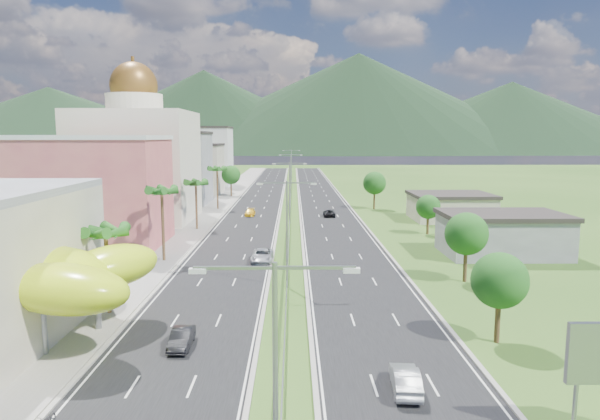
{
  "coord_description": "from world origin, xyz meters",
  "views": [
    {
      "loc": [
        0.67,
        -43.41,
        15.39
      ],
      "look_at": [
        1.43,
        17.66,
        7.0
      ],
      "focal_mm": 32.0,
      "sensor_mm": 36.0,
      "label": 1
    }
  ],
  "objects": [
    {
      "name": "ground",
      "position": [
        0.0,
        0.0,
        0.0
      ],
      "size": [
        500.0,
        500.0,
        0.0
      ],
      "primitive_type": "plane",
      "color": "#2D5119",
      "rests_on": "ground"
    },
    {
      "name": "road_left",
      "position": [
        -7.5,
        90.0,
        0.02
      ],
      "size": [
        11.0,
        260.0,
        0.04
      ],
      "primitive_type": "cube",
      "color": "black",
      "rests_on": "ground"
    },
    {
      "name": "road_right",
      "position": [
        7.5,
        90.0,
        0.02
      ],
      "size": [
        11.0,
        260.0,
        0.04
      ],
      "primitive_type": "cube",
      "color": "black",
      "rests_on": "ground"
    },
    {
      "name": "sidewalk_left",
      "position": [
        -17.0,
        90.0,
        0.06
      ],
      "size": [
        7.0,
        260.0,
        0.12
      ],
      "primitive_type": "cube",
      "color": "gray",
      "rests_on": "ground"
    },
    {
      "name": "median_guardrail",
      "position": [
        0.0,
        71.99,
        0.62
      ],
      "size": [
        0.1,
        216.06,
        0.76
      ],
      "color": "gray",
      "rests_on": "ground"
    },
    {
      "name": "streetlight_median_a",
      "position": [
        0.0,
        -25.0,
        6.75
      ],
      "size": [
        6.04,
        0.25,
        11.0
      ],
      "color": "gray",
      "rests_on": "ground"
    },
    {
      "name": "streetlight_median_b",
      "position": [
        0.0,
        10.0,
        6.75
      ],
      "size": [
        6.04,
        0.25,
        11.0
      ],
      "color": "gray",
      "rests_on": "ground"
    },
    {
      "name": "streetlight_median_c",
      "position": [
        0.0,
        50.0,
        6.75
      ],
      "size": [
        6.04,
        0.25,
        11.0
      ],
      "color": "gray",
      "rests_on": "ground"
    },
    {
      "name": "streetlight_median_d",
      "position": [
        0.0,
        95.0,
        6.75
      ],
      "size": [
        6.04,
        0.25,
        11.0
      ],
      "color": "gray",
      "rests_on": "ground"
    },
    {
      "name": "streetlight_median_e",
      "position": [
        0.0,
        140.0,
        6.75
      ],
      "size": [
        6.04,
        0.25,
        11.0
      ],
      "color": "gray",
      "rests_on": "ground"
    },
    {
      "name": "lime_canopy",
      "position": [
        -20.0,
        -4.0,
        4.99
      ],
      "size": [
        18.0,
        15.0,
        7.4
      ],
      "color": "#C0E116",
      "rests_on": "ground"
    },
    {
      "name": "pink_shophouse",
      "position": [
        -28.0,
        32.0,
        7.5
      ],
      "size": [
        20.0,
        15.0,
        15.0
      ],
      "primitive_type": "cube",
      "color": "#BC4D58",
      "rests_on": "ground"
    },
    {
      "name": "domed_building",
      "position": [
        -28.0,
        55.0,
        11.35
      ],
      "size": [
        20.0,
        20.0,
        28.7
      ],
      "color": "beige",
      "rests_on": "ground"
    },
    {
      "name": "midrise_grey",
      "position": [
        -27.0,
        80.0,
        8.0
      ],
      "size": [
        16.0,
        15.0,
        16.0
      ],
      "primitive_type": "cube",
      "color": "gray",
      "rests_on": "ground"
    },
    {
      "name": "midrise_beige",
      "position": [
        -27.0,
        102.0,
        6.5
      ],
      "size": [
        16.0,
        15.0,
        13.0
      ],
      "primitive_type": "cube",
      "color": "#9E9682",
      "rests_on": "ground"
    },
    {
      "name": "midrise_white",
      "position": [
        -27.0,
        125.0,
        9.0
      ],
      "size": [
        16.0,
        15.0,
        18.0
      ],
      "primitive_type": "cube",
      "color": "silver",
      "rests_on": "ground"
    },
    {
      "name": "shed_near",
      "position": [
        28.0,
        25.0,
        2.5
      ],
      "size": [
        15.0,
        10.0,
        5.0
      ],
      "primitive_type": "cube",
      "color": "gray",
      "rests_on": "ground"
    },
    {
      "name": "shed_far",
      "position": [
        30.0,
        55.0,
        2.2
      ],
      "size": [
        14.0,
        12.0,
        4.4
      ],
      "primitive_type": "cube",
      "color": "#9E9682",
      "rests_on": "ground"
    },
    {
      "name": "palm_tree_b",
      "position": [
        -15.5,
        2.0,
        7.06
      ],
      "size": [
        3.6,
        3.6,
        8.1
      ],
      "color": "#47301C",
      "rests_on": "ground"
    },
    {
      "name": "palm_tree_c",
      "position": [
        -15.5,
        22.0,
        8.5
      ],
      "size": [
        3.6,
        3.6,
        9.6
      ],
      "color": "#47301C",
      "rests_on": "ground"
    },
    {
      "name": "palm_tree_d",
      "position": [
        -15.5,
        45.0,
        7.54
      ],
      "size": [
        3.6,
        3.6,
        8.6
      ],
      "color": "#47301C",
      "rests_on": "ground"
    },
    {
      "name": "palm_tree_e",
      "position": [
        -15.5,
        70.0,
        8.31
      ],
      "size": [
        3.6,
        3.6,
        9.4
      ],
      "color": "#47301C",
      "rests_on": "ground"
    },
    {
      "name": "leafy_tree_lfar",
      "position": [
        -15.5,
        95.0,
        5.58
      ],
      "size": [
        4.9,
        4.9,
        8.05
      ],
      "color": "#47301C",
      "rests_on": "ground"
    },
    {
      "name": "leafy_tree_ra",
      "position": [
        16.0,
        -5.0,
        4.78
      ],
      "size": [
        4.2,
        4.2,
        6.9
      ],
      "color": "#47301C",
      "rests_on": "ground"
    },
    {
      "name": "leafy_tree_rb",
      "position": [
        19.0,
        12.0,
        5.18
      ],
      "size": [
        4.55,
        4.55,
        7.47
      ],
      "color": "#47301C",
      "rests_on": "ground"
    },
    {
      "name": "leafy_tree_rc",
      "position": [
        22.0,
        40.0,
        4.37
      ],
      "size": [
        3.85,
        3.85,
        6.33
      ],
      "color": "#47301C",
      "rests_on": "ground"
    },
    {
      "name": "leafy_tree_rd",
      "position": [
        18.0,
        70.0,
        5.58
      ],
      "size": [
        4.9,
        4.9,
        8.05
      ],
      "color": "#47301C",
      "rests_on": "ground"
    },
    {
      "name": "mountain_ridge",
      "position": [
        60.0,
        450.0,
        0.0
      ],
      "size": [
        860.0,
        140.0,
        90.0
      ],
      "primitive_type": null,
      "color": "black",
      "rests_on": "ground"
    },
    {
      "name": "car_dark_left",
      "position": [
        -7.57,
        -5.75,
        0.72
      ],
      "size": [
        1.5,
        4.17,
        1.37
      ],
      "primitive_type": "imported",
      "rotation": [
        0.0,
        0.0,
        0.01
      ],
      "color": "black",
      "rests_on": "road_left"
    },
    {
      "name": "car_silver_mid_left",
      "position": [
        -3.2,
        21.2,
        0.82
      ],
      "size": [
        2.66,
        5.66,
        1.56
      ],
      "primitive_type": "imported",
      "rotation": [
        0.0,
        0.0,
        -0.01
      ],
      "color": "#9D9EA4",
      "rests_on": "road_left"
    },
    {
      "name": "car_yellow_far_left",
      "position": [
        -7.82,
        60.24,
        0.68
      ],
      "size": [
        1.88,
        4.45,
        1.28
      ],
      "primitive_type": "imported",
      "rotation": [
        0.0,
        0.0,
        -0.02
      ],
      "color": "gold",
      "rests_on": "road_left"
    },
    {
      "name": "car_silver_right",
      "position": [
        7.46,
        -12.76,
        0.79
      ],
      "size": [
        1.96,
        4.65,
        1.49
      ],
      "primitive_type": "imported",
      "rotation": [
        0.0,
        0.0,
        3.06
      ],
      "color": "#979A9E",
      "rests_on": "road_right"
    },
    {
      "name": "car_dark_far_right",
      "position": [
        7.62,
        59.22,
        0.7
      ],
      "size": [
        2.19,
        4.73,
        1.31
      ],
      "primitive_type": "imported",
      "rotation": [
        0.0,
        0.0,
        3.14
      ],
      "color": "black",
      "rests_on": "road_right"
    },
    {
      "name": "motorcycle",
      "position": [
        -12.3,
        -16.89,
        0.63
      ],
      "size": [
        0.58,
        1.84,
        1.17
      ],
      "primitive_type": "imported",
      "rotation": [
        0.0,
        0.0,
        0.01
      ],
      "color": "black",
      "rests_on": "road_left"
    }
  ]
}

